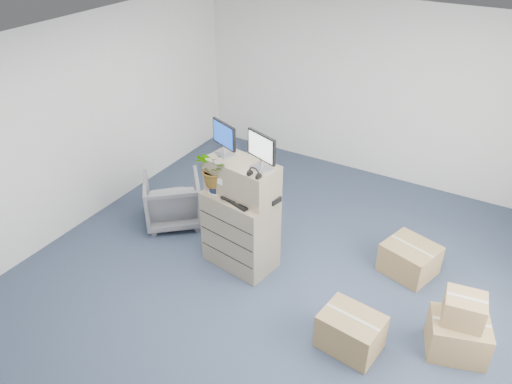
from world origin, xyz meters
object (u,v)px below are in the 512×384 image
potted_plant (215,173)px  office_chair (173,198)px  keyboard (238,201)px  water_bottle (249,189)px  monitor_right (261,150)px  monitor_left (224,137)px  filing_cabinet_lower (240,230)px

potted_plant → office_chair: (-1.02, 0.36, -0.87)m
potted_plant → office_chair: potted_plant is taller
keyboard → office_chair: (-1.36, 0.42, -0.63)m
water_bottle → potted_plant: (-0.42, -0.08, 0.13)m
monitor_right → potted_plant: bearing=-151.3°
water_bottle → potted_plant: bearing=-169.5°
potted_plant → office_chair: size_ratio=0.70×
monitor_left → office_chair: (-1.05, 0.20, -1.28)m
monitor_left → water_bottle: 0.67m
water_bottle → potted_plant: potted_plant is taller
office_chair → potted_plant: bearing=119.8°
monitor_right → monitor_left: bearing=-167.9°
monitor_left → potted_plant: bearing=-79.0°
monitor_left → office_chair: monitor_left is taller
monitor_right → water_bottle: 0.57m
potted_plant → office_chair: bearing=160.5°
keyboard → office_chair: size_ratio=0.56×
monitor_right → keyboard: 0.72m
water_bottle → keyboard: bearing=-120.6°
potted_plant → filing_cabinet_lower: bearing=12.1°
office_chair → monitor_left: bearing=128.6°
keyboard → potted_plant: potted_plant is taller
keyboard → water_bottle: size_ratio=1.75×
filing_cabinet_lower → monitor_right: bearing=14.1°
filing_cabinet_lower → monitor_left: (-0.26, 0.10, 1.16)m
office_chair → monitor_right: bearing=129.6°
keyboard → office_chair: bearing=-179.2°
monitor_left → water_bottle: bearing=9.6°
filing_cabinet_lower → potted_plant: (-0.29, -0.06, 0.76)m
filing_cabinet_lower → monitor_left: monitor_left is taller
monitor_right → keyboard: bearing=-128.3°
filing_cabinet_lower → monitor_left: bearing=168.0°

